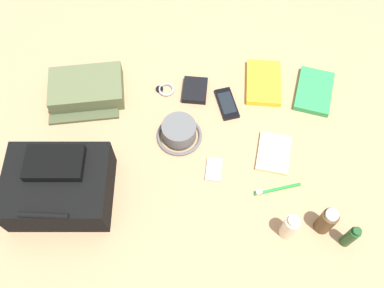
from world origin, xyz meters
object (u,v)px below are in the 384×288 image
Objects in this scene: shampoo_bottle at (350,237)px; media_player at (214,169)px; wristwatch at (165,89)px; wallet at (195,90)px; cologne_bottle at (326,221)px; cell_phone at (227,104)px; notepad at (274,153)px; travel_guidebook at (263,83)px; lotion_bottle at (290,227)px; toiletry_pouch at (86,90)px; paperback_novel at (314,91)px; toothbrush at (275,189)px; bucket_hat at (179,132)px; backpack at (59,186)px.

media_player is at bearing -29.02° from shampoo_bottle.
wallet is at bearing 178.34° from wristwatch.
cologne_bottle is at bearing 136.55° from wristwatch.
notepad is at bearing 129.31° from cell_phone.
shampoo_bottle is 0.60× the size of travel_guidebook.
travel_guidebook is (0.05, -0.58, -0.05)m from lotion_bottle.
wristwatch is (-0.29, -0.03, -0.03)m from toiletry_pouch.
lotion_bottle is at bearing 75.75° from paperback_novel.
bucket_hat is at bearing -30.19° from toothbrush.
wristwatch is at bearing -43.45° from cologne_bottle.
cologne_bottle is 0.12m from lotion_bottle.
wallet is (0.28, -0.39, 0.01)m from toothbrush.
media_player is at bearing -41.87° from lotion_bottle.
bucket_hat is 0.74× the size of paperback_novel.
toiletry_pouch is 0.29m from wristwatch.
travel_guidebook is (0.23, -0.60, -0.05)m from shampoo_bottle.
paperback_novel is 0.31m from notepad.
wallet reaches higher than cell_phone.
lotion_bottle reaches higher than notepad.
cologne_bottle is 0.55m from cell_phone.
wristwatch is at bearing -44.73° from toothbrush.
paperback_novel is (-0.02, -0.52, -0.05)m from cologne_bottle.
wallet is (0.45, 0.02, 0.00)m from paperback_novel.
cell_phone is at bearing 166.77° from wristwatch.
backpack is 0.66m from cell_phone.
paperback_novel is 0.34m from cell_phone.
toothbrush is at bearing 128.85° from wallet.
shampoo_bottle is 0.74m from wallet.
paperback_novel is (-0.50, -0.21, -0.02)m from bucket_hat.
paperback_novel is at bearing -112.31° from notepad.
backpack is 0.73m from lotion_bottle.
paperback_novel is 0.45m from wallet.
backpack is at bearing 32.84° from bucket_hat.
lotion_bottle is at bearing 128.39° from wristwatch.
cologne_bottle is 0.53m from paperback_novel.
notepad is at bearing -61.10° from cologne_bottle.
lotion_bottle reaches higher than cell_phone.
shampoo_bottle is at bearing 150.98° from media_player.
cell_phone is (-0.54, -0.38, -0.07)m from backpack.
backpack is 0.73m from notepad.
paperback_novel is at bearing 170.86° from travel_guidebook.
bucket_hat is 1.29× the size of lotion_bottle.
travel_guidebook is 1.28× the size of toothbrush.
toiletry_pouch reaches higher than cell_phone.
toiletry_pouch is at bearing -91.78° from backpack.
backpack reaches higher than paperback_novel.
shampoo_bottle is 0.83× the size of cell_phone.
media_player is at bearing 120.32° from wristwatch.
lotion_bottle is 0.29m from notepad.
cell_phone is at bearing -64.38° from toothbrush.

